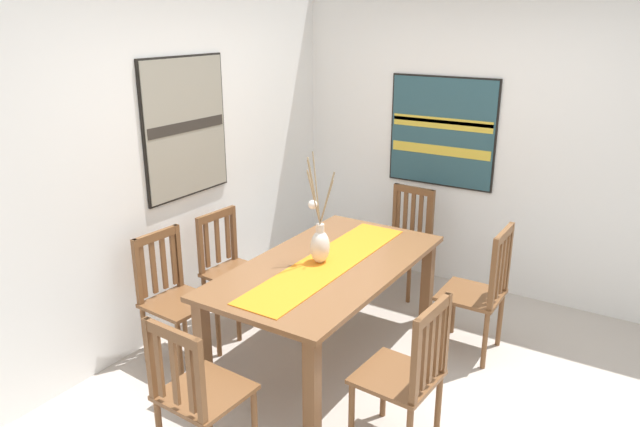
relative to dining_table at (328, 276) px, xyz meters
name	(u,v)px	position (x,y,z in m)	size (l,w,h in m)	color
ground_plane	(394,386)	(-0.08, -0.58, -0.64)	(6.40, 6.40, 0.03)	#B2A89E
wall_back	(178,155)	(-0.08, 1.28, 0.72)	(6.40, 0.12, 2.70)	white
wall_side	(495,139)	(1.78, -0.58, 0.72)	(0.12, 6.40, 2.70)	white
dining_table	(328,276)	(0.00, 0.00, 0.00)	(1.84, 0.98, 0.72)	brown
table_runner	(328,263)	(0.00, 0.00, 0.10)	(1.69, 0.36, 0.01)	orange
centerpiece_vase	(320,242)	(-0.02, 0.05, 0.25)	(0.24, 0.24, 0.77)	silver
chair_0	(197,393)	(-1.33, -0.01, -0.15)	(0.44, 0.44, 0.92)	brown
chair_1	(173,295)	(-0.59, 0.91, -0.14)	(0.45, 0.45, 0.93)	brown
chair_2	(231,268)	(0.01, 0.89, -0.15)	(0.45, 0.45, 0.91)	brown
chair_3	(408,373)	(-0.61, -0.88, -0.13)	(0.45, 0.45, 0.94)	brown
chair_4	(405,237)	(1.34, 0.01, -0.14)	(0.45, 0.45, 0.92)	brown
chair_5	(480,290)	(0.61, -0.90, -0.13)	(0.42, 0.42, 0.98)	brown
painting_on_back_wall	(185,128)	(-0.05, 1.22, 0.93)	(0.83, 0.05, 1.04)	black
painting_on_side_wall	(442,132)	(1.71, -0.13, 0.75)	(0.05, 0.97, 0.97)	black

